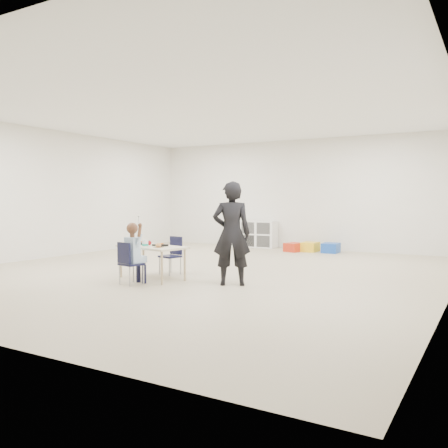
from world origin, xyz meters
The scene contains 16 objects.
room centered at (0.00, 0.00, 1.40)m, with size 9.00×9.02×2.80m.
table centered at (-0.27, -1.10, 0.27)m, with size 1.26×0.82×0.53m.
chair_near centered at (-0.23, -1.63, 0.32)m, with size 0.31×0.29×0.64m, color black, non-canonical shape.
chair_far centered at (-0.30, -0.57, 0.32)m, with size 0.31×0.29×0.64m, color black, non-canonical shape.
child centered at (-0.23, -1.63, 0.50)m, with size 0.43×0.43×1.01m, color #AAC7E7, non-canonical shape.
lunch_tray_near centered at (-0.13, -1.06, 0.55)m, with size 0.22×0.16×0.03m, color black.
lunch_tray_far centered at (-0.61, -0.95, 0.55)m, with size 0.22×0.16×0.03m, color black.
milk_carton centered at (-0.31, -1.22, 0.58)m, with size 0.07×0.07×0.10m, color white.
bread_roll centered at (-0.02, -1.24, 0.57)m, with size 0.09×0.09×0.07m, color tan.
apple_near centered at (-0.39, -1.02, 0.57)m, with size 0.07×0.07×0.07m, color maroon.
apple_far centered at (-0.82, -1.04, 0.57)m, with size 0.07×0.07×0.07m, color maroon.
cubby_shelf centered at (-1.20, 4.28, 0.35)m, with size 1.40×0.40×0.70m, color white.
adult centered at (1.10, -0.94, 0.77)m, with size 0.56×0.37×1.54m, color black.
bin_red centered at (0.22, 3.77, 0.11)m, with size 0.34×0.44×0.21m, color red.
bin_yellow centered at (0.56, 3.98, 0.11)m, with size 0.36×0.47×0.23m, color yellow.
bin_blue centered at (1.08, 3.98, 0.12)m, with size 0.37×0.47×0.23m, color #1645A9.
Camera 1 is at (4.49, -7.05, 1.28)m, focal length 38.00 mm.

